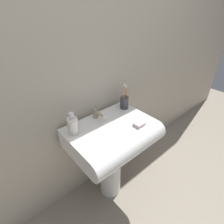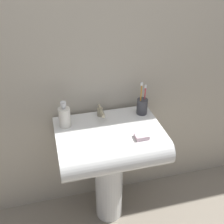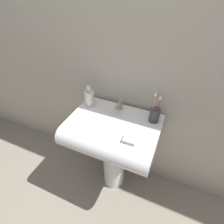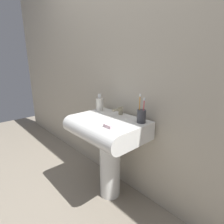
# 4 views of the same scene
# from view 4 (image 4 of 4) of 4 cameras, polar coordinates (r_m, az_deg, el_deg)

# --- Properties ---
(ground_plane) EXTENTS (6.00, 6.00, 0.00)m
(ground_plane) POSITION_cam_4_polar(r_m,az_deg,el_deg) (1.82, -0.63, -24.97)
(ground_plane) COLOR gray
(ground_plane) RESTS_ON ground
(wall_back) EXTENTS (5.00, 0.05, 2.40)m
(wall_back) POSITION_cam_4_polar(r_m,az_deg,el_deg) (1.54, 6.17, 16.27)
(wall_back) COLOR #B7AD99
(wall_back) RESTS_ON ground
(sink_pedestal) EXTENTS (0.18, 0.18, 0.60)m
(sink_pedestal) POSITION_cam_4_polar(r_m,az_deg,el_deg) (1.64, -0.67, -17.04)
(sink_pedestal) COLOR white
(sink_pedestal) RESTS_ON ground
(sink_basin) EXTENTS (0.62, 0.47, 0.15)m
(sink_basin) POSITION_cam_4_polar(r_m,az_deg,el_deg) (1.43, -2.30, -5.26)
(sink_basin) COLOR white
(sink_basin) RESTS_ON sink_pedestal
(faucet) EXTENTS (0.04, 0.12, 0.07)m
(faucet) POSITION_cam_4_polar(r_m,az_deg,el_deg) (1.53, 2.34, 0.44)
(faucet) COLOR tan
(faucet) RESTS_ON sink_basin
(toothbrush_cup) EXTENTS (0.07, 0.07, 0.22)m
(toothbrush_cup) POSITION_cam_4_polar(r_m,az_deg,el_deg) (1.34, 9.59, -1.29)
(toothbrush_cup) COLOR #38383D
(toothbrush_cup) RESTS_ON sink_basin
(soap_bottle) EXTENTS (0.07, 0.07, 0.16)m
(soap_bottle) POSITION_cam_4_polar(r_m,az_deg,el_deg) (1.66, -4.04, 2.60)
(soap_bottle) COLOR silver
(soap_bottle) RESTS_ON sink_basin
(bar_soap) EXTENTS (0.07, 0.06, 0.02)m
(bar_soap) POSITION_cam_4_polar(r_m,az_deg,el_deg) (1.24, -0.72, -4.49)
(bar_soap) COLOR silver
(bar_soap) RESTS_ON sink_basin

